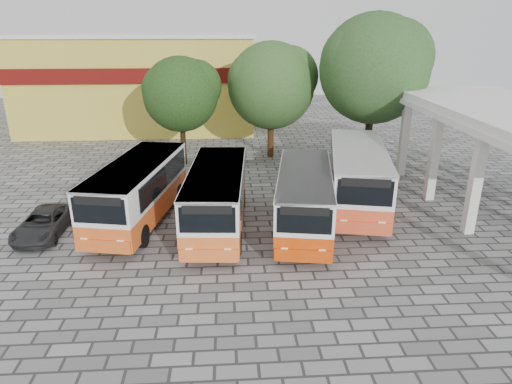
{
  "coord_description": "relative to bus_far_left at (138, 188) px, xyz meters",
  "views": [
    {
      "loc": [
        -3.25,
        -16.81,
        9.22
      ],
      "look_at": [
        -1.91,
        3.84,
        1.5
      ],
      "focal_mm": 32.0,
      "sensor_mm": 36.0,
      "label": 1
    }
  ],
  "objects": [
    {
      "name": "bus_far_left",
      "position": [
        0.0,
        0.0,
        0.0
      ],
      "size": [
        4.01,
        8.6,
        2.97
      ],
      "rotation": [
        0.0,
        0.0,
        -0.19
      ],
      "color": "#D95419",
      "rests_on": "ground"
    },
    {
      "name": "bus_centre_left",
      "position": [
        3.81,
        -1.07,
        -0.04
      ],
      "size": [
        3.02,
        8.21,
        2.9
      ],
      "rotation": [
        0.0,
        0.0,
        -0.07
      ],
      "color": "orange",
      "rests_on": "ground"
    },
    {
      "name": "tree_middle",
      "position": [
        7.56,
        11.13,
        3.57
      ],
      "size": [
        6.33,
        6.02,
        8.1
      ],
      "color": "#412612",
      "rests_on": "ground"
    },
    {
      "name": "tree_right",
      "position": [
        14.02,
        8.89,
        4.9
      ],
      "size": [
        7.44,
        7.08,
        9.93
      ],
      "color": "black",
      "rests_on": "ground"
    },
    {
      "name": "shophouse_block",
      "position": [
        -3.41,
        21.83,
        2.45
      ],
      "size": [
        20.4,
        10.4,
        8.3
      ],
      "color": "gold",
      "rests_on": "ground"
    },
    {
      "name": "bus_centre_right",
      "position": [
        7.86,
        -1.43,
        -0.08
      ],
      "size": [
        3.66,
        8.18,
        2.83
      ],
      "rotation": [
        0.0,
        0.0,
        -0.17
      ],
      "color": "#CD3A03",
      "rests_on": "ground"
    },
    {
      "name": "bus_far_right",
      "position": [
        11.07,
        1.19,
        0.12
      ],
      "size": [
        4.42,
        9.23,
        3.18
      ],
      "rotation": [
        0.0,
        0.0,
        -0.21
      ],
      "color": "#E04C25",
      "rests_on": "ground"
    },
    {
      "name": "tree_left",
      "position": [
        1.41,
        9.69,
        3.21
      ],
      "size": [
        5.18,
        4.93,
        7.23
      ],
      "color": "black",
      "rests_on": "ground"
    },
    {
      "name": "parked_car",
      "position": [
        -4.15,
        -1.3,
        -1.15
      ],
      "size": [
        1.95,
        4.11,
        1.13
      ],
      "primitive_type": "imported",
      "rotation": [
        0.0,
        0.0,
        -0.02
      ],
      "color": "black",
      "rests_on": "ground"
    },
    {
      "name": "ground",
      "position": [
        7.59,
        -4.15,
        -1.72
      ],
      "size": [
        90.0,
        90.0,
        0.0
      ],
      "primitive_type": "plane",
      "color": "#5C5C5C",
      "rests_on": "ground"
    }
  ]
}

